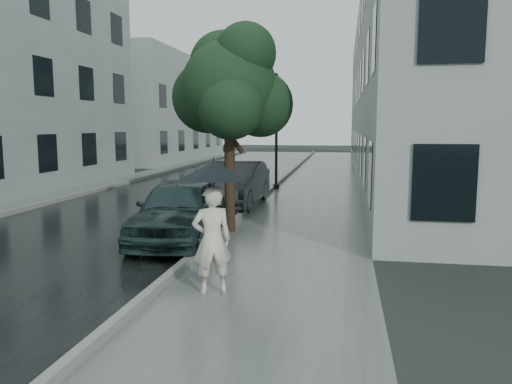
% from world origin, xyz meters
% --- Properties ---
extents(ground, '(120.00, 120.00, 0.00)m').
position_xyz_m(ground, '(0.00, 0.00, 0.00)').
color(ground, black).
rests_on(ground, ground).
extents(sidewalk, '(3.50, 60.00, 0.01)m').
position_xyz_m(sidewalk, '(0.25, 12.00, 0.00)').
color(sidewalk, slate).
rests_on(sidewalk, ground).
extents(kerb_near, '(0.15, 60.00, 0.15)m').
position_xyz_m(kerb_near, '(-1.57, 12.00, 0.07)').
color(kerb_near, slate).
rests_on(kerb_near, ground).
extents(asphalt_road, '(6.85, 60.00, 0.00)m').
position_xyz_m(asphalt_road, '(-5.08, 12.00, 0.00)').
color(asphalt_road, black).
rests_on(asphalt_road, ground).
extents(kerb_far, '(0.15, 60.00, 0.15)m').
position_xyz_m(kerb_far, '(-8.57, 12.00, 0.07)').
color(kerb_far, slate).
rests_on(kerb_far, ground).
extents(sidewalk_far, '(1.70, 60.00, 0.01)m').
position_xyz_m(sidewalk_far, '(-9.50, 12.00, 0.00)').
color(sidewalk_far, '#4C5451').
rests_on(sidewalk_far, ground).
extents(building_near, '(7.02, 36.00, 9.00)m').
position_xyz_m(building_near, '(5.47, 19.50, 4.50)').
color(building_near, gray).
rests_on(building_near, ground).
extents(building_far_b, '(7.02, 18.00, 8.00)m').
position_xyz_m(building_far_b, '(-13.77, 30.00, 4.00)').
color(building_far_b, gray).
rests_on(building_far_b, ground).
extents(pedestrian, '(0.75, 0.65, 1.74)m').
position_xyz_m(pedestrian, '(-0.66, -1.00, 0.88)').
color(pedestrian, beige).
rests_on(pedestrian, sidewalk).
extents(umbrella, '(1.38, 1.38, 1.26)m').
position_xyz_m(umbrella, '(-0.62, -0.99, 2.00)').
color(umbrella, black).
rests_on(umbrella, ground).
extents(street_tree, '(3.13, 2.85, 5.16)m').
position_xyz_m(street_tree, '(-1.45, 3.79, 3.63)').
color(street_tree, '#332619').
rests_on(street_tree, ground).
extents(lamp_post, '(0.85, 0.32, 4.94)m').
position_xyz_m(lamp_post, '(-1.61, 12.47, 2.83)').
color(lamp_post, black).
rests_on(lamp_post, ground).
extents(car_near, '(2.09, 4.44, 1.47)m').
position_xyz_m(car_near, '(-2.38, 2.48, 0.74)').
color(car_near, '#1C2F2F').
rests_on(car_near, ground).
extents(car_far, '(1.69, 4.57, 1.49)m').
position_xyz_m(car_far, '(-2.20, 7.78, 0.75)').
color(car_far, '#26282C').
rests_on(car_far, ground).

